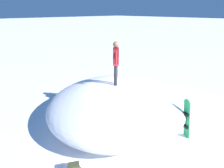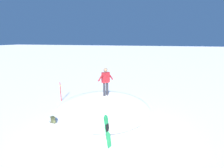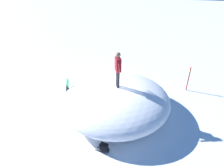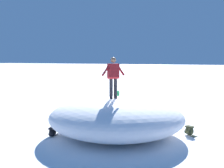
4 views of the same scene
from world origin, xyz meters
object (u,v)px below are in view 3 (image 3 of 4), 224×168
Objects in this scene: snowboard_primary_upright at (67,92)px; backpack_near at (125,82)px; backpack_far at (104,148)px; trail_marker_pole at (189,78)px; snowboarder_standing at (118,68)px.

snowboard_primary_upright is 2.70× the size of backpack_near.
backpack_far is 0.38× the size of trail_marker_pole.
snowboarder_standing is 2.89× the size of backpack_near.
snowboard_primary_upright reaches higher than trail_marker_pole.
trail_marker_pole is at bearing 169.49° from backpack_far.
snowboarder_standing reaches higher than snowboard_primary_upright.
backpack_far is (5.31, 2.30, -0.02)m from backpack_near.
backpack_near is 4.01m from trail_marker_pole.
snowboarder_standing is at bearing 108.75° from snowboard_primary_upright.
backpack_near is 5.79m from backpack_far.
backpack_near is at bearing -65.32° from trail_marker_pole.
backpack_far is (2.37, 0.97, -2.40)m from snowboarder_standing.
snowboarder_standing is 5.42m from trail_marker_pole.
snowboard_primary_upright reaches higher than backpack_near.
snowboard_primary_upright is at bearing -111.88° from backpack_far.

